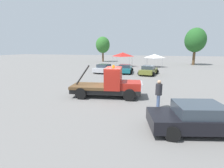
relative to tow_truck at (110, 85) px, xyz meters
name	(u,v)px	position (x,y,z in m)	size (l,w,h in m)	color
ground_plane	(106,96)	(-0.35, -0.05, -0.97)	(160.00, 160.00, 0.00)	slate
tow_truck	(110,85)	(0.00, 0.00, 0.00)	(5.79, 2.85, 2.53)	black
foreground_car	(202,118)	(5.76, -4.55, -0.32)	(5.27, 3.10, 1.34)	black
person_near_truck	(159,92)	(3.74, -1.84, 0.10)	(0.41, 0.41, 1.86)	#475B84
parked_car_silver	(104,68)	(-4.88, 13.16, -0.33)	(2.92, 4.62, 1.34)	#B7B7BC
parked_car_teal	(125,69)	(-1.63, 13.58, -0.33)	(2.81, 4.61, 1.34)	#196670
parked_car_olive	(149,70)	(2.04, 12.74, -0.33)	(2.85, 4.50, 1.34)	olive
canopy_tent_red	(123,54)	(-4.13, 23.20, 1.53)	(3.47, 3.47, 2.92)	#9E9EA3
canopy_tent_white	(155,56)	(2.35, 23.65, 1.27)	(3.14, 3.14, 2.62)	#9E9EA3
tree_left	(195,40)	(10.79, 30.90, 4.56)	(4.62, 4.62, 8.25)	brown
tree_center	(103,45)	(-12.34, 34.43, 3.68)	(3.89, 3.89, 6.94)	brown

